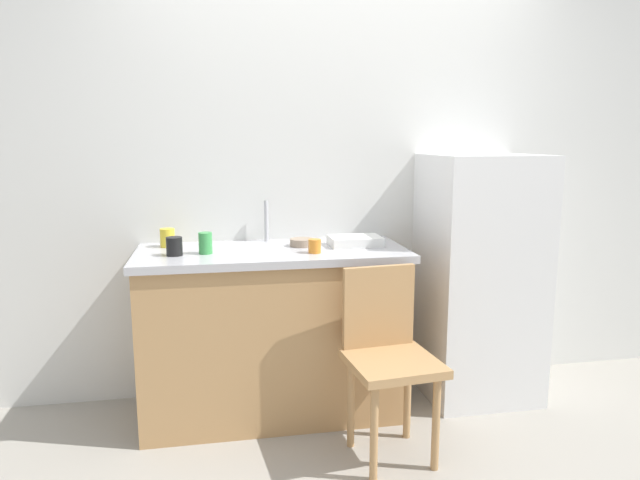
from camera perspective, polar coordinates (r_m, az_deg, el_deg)
name	(u,v)px	position (r m, az deg, el deg)	size (l,w,h in m)	color
ground_plane	(376,467)	(2.85, 5.62, -21.52)	(8.00, 8.00, 0.00)	#9E998E
back_wall	(333,183)	(3.41, 1.26, 5.71)	(4.80, 0.10, 2.47)	silver
cabinet_base	(273,335)	(3.17, -4.67, -9.40)	(1.38, 0.60, 0.87)	tan
countertop	(272,253)	(3.05, -4.79, -1.28)	(1.42, 0.64, 0.04)	#B7B7BC
faucet	(266,221)	(3.28, -5.36, 1.90)	(0.02, 0.02, 0.23)	#B7B7BC
refrigerator	(479,277)	(3.44, 15.53, -3.60)	(0.61, 0.57, 1.40)	white
chair	(388,353)	(2.76, 6.77, -11.07)	(0.44, 0.44, 0.89)	tan
dish_tray	(355,241)	(3.15, 3.50, -0.09)	(0.28, 0.20, 0.05)	white
terracotta_bowl	(302,242)	(3.13, -1.79, -0.23)	(0.13, 0.13, 0.04)	gray
cup_green	(205,243)	(2.97, -11.32, -0.31)	(0.07, 0.07, 0.11)	green
cup_black	(174,246)	(2.96, -14.29, -0.62)	(0.08, 0.08, 0.09)	black
cup_orange	(315,246)	(2.93, -0.53, -0.61)	(0.07, 0.07, 0.07)	orange
cup_yellow	(167,238)	(3.20, -14.93, 0.22)	(0.08, 0.08, 0.10)	yellow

